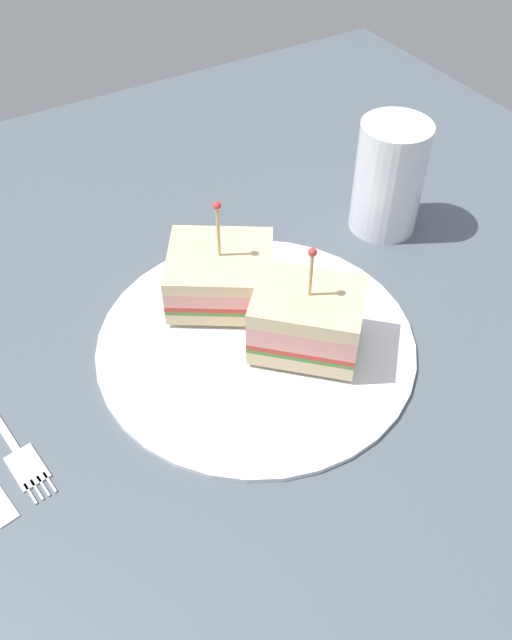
# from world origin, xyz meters

# --- Properties ---
(ground_plane) EXTENTS (1.00, 1.00, 0.02)m
(ground_plane) POSITION_xyz_m (0.00, 0.00, -0.01)
(ground_plane) COLOR #4C5660
(plate) EXTENTS (0.28, 0.28, 0.01)m
(plate) POSITION_xyz_m (0.00, 0.00, 0.00)
(plate) COLOR white
(plate) RESTS_ON ground_plane
(sandwich_half_front) EXTENTS (0.11, 0.11, 0.10)m
(sandwich_half_front) POSITION_xyz_m (-0.03, 0.03, 0.04)
(sandwich_half_front) COLOR beige
(sandwich_half_front) RESTS_ON plate
(sandwich_half_back) EXTENTS (0.12, 0.12, 0.10)m
(sandwich_half_back) POSITION_xyz_m (0.00, -0.06, 0.03)
(sandwich_half_back) COLOR beige
(sandwich_half_back) RESTS_ON plate
(drink_glass) EXTENTS (0.07, 0.07, 0.12)m
(drink_glass) POSITION_xyz_m (-0.20, -0.08, 0.05)
(drink_glass) COLOR silver
(drink_glass) RESTS_ON ground_plane
(fork) EXTENTS (0.03, 0.12, 0.00)m
(fork) POSITION_xyz_m (0.21, 0.01, 0.00)
(fork) COLOR silver
(fork) RESTS_ON ground_plane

